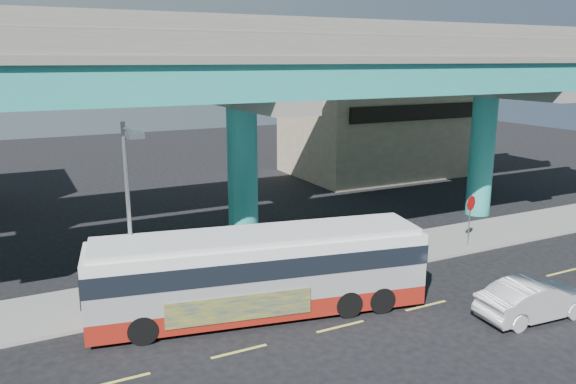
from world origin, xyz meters
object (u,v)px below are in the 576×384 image
sedan (534,299)px  street_lamp (130,194)px  transit_bus (260,270)px  stop_sign (470,210)px

sedan → street_lamp: bearing=68.5°
sedan → street_lamp: street_lamp is taller
transit_bus → stop_sign: size_ratio=4.83×
sedan → street_lamp: (-13.45, 6.42, 4.16)m
transit_bus → street_lamp: bearing=172.6°
transit_bus → street_lamp: 5.55m
sedan → stop_sign: (3.63, 7.15, 1.34)m
transit_bus → street_lamp: size_ratio=1.78×
sedan → stop_sign: stop_sign is taller
sedan → stop_sign: bearing=-22.9°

